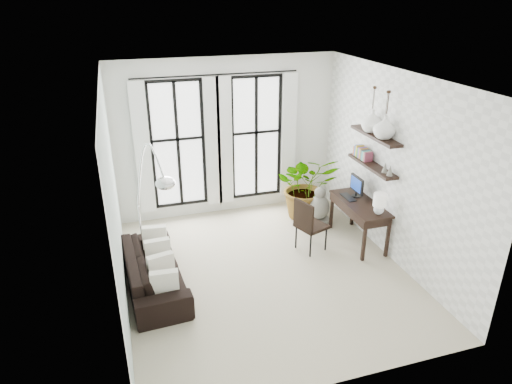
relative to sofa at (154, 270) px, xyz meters
name	(u,v)px	position (x,y,z in m)	size (l,w,h in m)	color
floor	(265,272)	(1.80, -0.13, -0.30)	(5.00, 5.00, 0.00)	#B5AD90
ceiling	(267,78)	(1.80, -0.13, 2.90)	(5.00, 5.00, 0.00)	white
wall_left	(114,202)	(-0.45, -0.13, 1.30)	(5.00, 5.00, 0.00)	#A7BAB1
wall_right	(394,168)	(4.05, -0.13, 1.30)	(5.00, 5.00, 0.00)	white
wall_back	(227,138)	(1.80, 2.37, 1.30)	(4.50, 4.50, 0.00)	white
windows	(218,142)	(1.60, 2.30, 1.26)	(3.26, 0.13, 2.65)	white
wall_shelves	(372,153)	(3.91, 0.36, 1.42)	(0.25, 1.30, 0.60)	black
sofa	(154,270)	(0.00, 0.00, 0.00)	(2.08, 0.81, 0.61)	black
throw_pillows	(159,258)	(0.10, 0.00, 0.20)	(0.40, 1.52, 0.40)	white
plant	(306,186)	(3.24, 1.59, 0.38)	(1.24, 1.07, 1.37)	#2D7228
desk	(361,207)	(3.74, 0.28, 0.44)	(0.58, 1.36, 1.20)	black
desk_chair	(308,223)	(2.73, 0.30, 0.27)	(0.61, 0.61, 1.00)	black
arc_lamp	(149,173)	(0.10, 0.54, 1.42)	(0.72, 1.31, 2.24)	silver
buddha	(319,209)	(3.36, 1.17, 0.04)	(0.45, 0.45, 0.81)	gray
vase_a	(385,127)	(3.91, 0.07, 1.96)	(0.37, 0.37, 0.38)	white
vase_b	(372,121)	(3.91, 0.47, 1.96)	(0.37, 0.37, 0.38)	white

